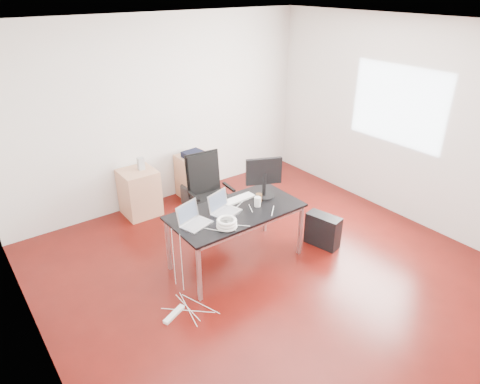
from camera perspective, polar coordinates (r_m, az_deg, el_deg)
room_shell at (r=4.65m, az=4.40°, el=3.79°), size 5.00×5.00×5.00m
desk at (r=5.11m, az=-0.53°, el=-2.98°), size 1.60×0.80×0.73m
office_chair at (r=5.87m, az=-4.21°, el=0.28°), size 0.52×0.54×1.08m
filing_cabinet_left at (r=6.52m, az=-13.25°, el=-0.07°), size 0.50×0.50×0.70m
filing_cabinet_right at (r=6.91m, az=-5.94°, el=2.09°), size 0.50×0.50×0.70m
pc_tower at (r=5.77m, az=10.98°, el=-5.05°), size 0.30×0.48×0.44m
wastebasket at (r=6.83m, az=-6.93°, el=-0.24°), size 0.31×0.31×0.28m
power_strip at (r=4.75m, az=-8.79°, el=-15.80°), size 0.30×0.18×0.04m
laptop_left at (r=4.81m, az=-6.27°, el=-3.67°), size 0.39×0.34×0.23m
laptop_right at (r=5.03m, az=-2.25°, el=-2.12°), size 0.39×0.34×0.23m
monitor at (r=5.30m, az=3.19°, el=2.21°), size 0.43×0.26×0.51m
keyboard at (r=5.32m, az=-0.20°, el=-0.94°), size 0.44×0.15×0.02m
cup_white at (r=5.15m, az=2.35°, el=-1.29°), size 0.09×0.09×0.12m
cup_brown at (r=5.27m, az=2.53°, el=-0.75°), size 0.10×0.10×0.10m
cable_coil at (r=4.72m, az=-1.78°, el=-4.19°), size 0.24×0.24×0.11m
power_adapter at (r=4.81m, az=-1.27°, el=-4.12°), size 0.08×0.08×0.03m
speaker at (r=6.38m, az=-13.08°, el=3.70°), size 0.09×0.08×0.18m
navy_garment at (r=6.73m, az=-6.29°, el=5.04°), size 0.32×0.27×0.09m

